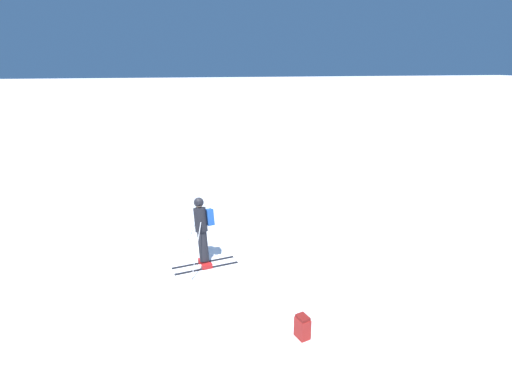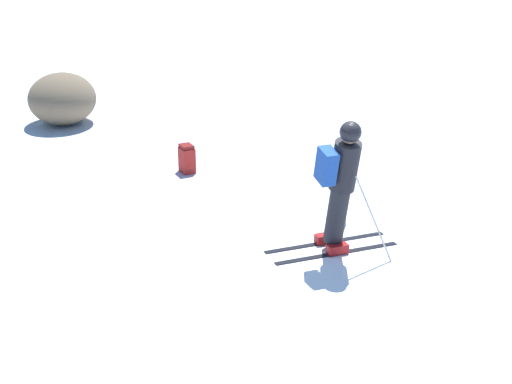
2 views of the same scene
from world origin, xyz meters
name	(u,v)px [view 2 (image 2 of 2)]	position (x,y,z in m)	size (l,w,h in m)	color
ground_plane	(332,250)	(0.00, 0.00, 0.00)	(300.00, 300.00, 0.00)	white
skier	(341,181)	(-0.19, -0.02, 1.05)	(1.29, 1.83, 1.90)	black
spare_backpack	(187,159)	(3.52, 1.61, 0.24)	(0.35, 0.29, 0.50)	#AD231E
exposed_boulder_0	(62,99)	(7.22, 3.93, 0.55)	(1.69, 1.44, 1.10)	#7A664C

